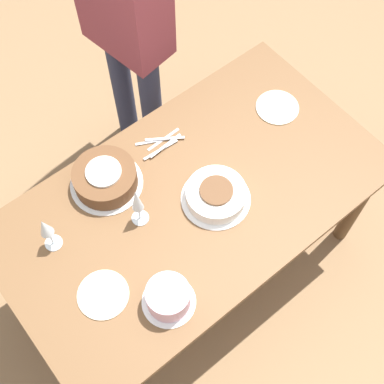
{
  "coord_description": "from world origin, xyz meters",
  "views": [
    {
      "loc": [
        0.63,
        0.78,
        2.65
      ],
      "look_at": [
        0.0,
        0.0,
        0.79
      ],
      "focal_mm": 50.0,
      "sensor_mm": 36.0,
      "label": 1
    }
  ],
  "objects_px": {
    "cake_center_white": "(216,195)",
    "cake_front_chocolate": "(105,178)",
    "wine_glass_near": "(137,202)",
    "person_cutting": "(124,10)",
    "wine_glass_far": "(45,229)",
    "cake_back_decorated": "(168,297)"
  },
  "relations": [
    {
      "from": "cake_back_decorated",
      "to": "cake_center_white",
      "type": "bearing_deg",
      "value": -151.94
    },
    {
      "from": "cake_front_chocolate",
      "to": "person_cutting",
      "type": "height_order",
      "value": "person_cutting"
    },
    {
      "from": "cake_front_chocolate",
      "to": "wine_glass_near",
      "type": "height_order",
      "value": "wine_glass_near"
    },
    {
      "from": "cake_back_decorated",
      "to": "wine_glass_near",
      "type": "bearing_deg",
      "value": -109.51
    },
    {
      "from": "wine_glass_near",
      "to": "person_cutting",
      "type": "xyz_separation_m",
      "value": [
        -0.48,
        -0.73,
        0.12
      ]
    },
    {
      "from": "wine_glass_far",
      "to": "person_cutting",
      "type": "height_order",
      "value": "person_cutting"
    },
    {
      "from": "person_cutting",
      "to": "cake_front_chocolate",
      "type": "bearing_deg",
      "value": -52.51
    },
    {
      "from": "cake_center_white",
      "to": "cake_front_chocolate",
      "type": "bearing_deg",
      "value": -48.1
    },
    {
      "from": "cake_front_chocolate",
      "to": "person_cutting",
      "type": "relative_size",
      "value": 0.18
    },
    {
      "from": "cake_center_white",
      "to": "person_cutting",
      "type": "xyz_separation_m",
      "value": [
        -0.19,
        -0.85,
        0.23
      ]
    },
    {
      "from": "cake_center_white",
      "to": "cake_front_chocolate",
      "type": "xyz_separation_m",
      "value": [
        0.3,
        -0.34,
        0.01
      ]
    },
    {
      "from": "cake_front_chocolate",
      "to": "wine_glass_far",
      "type": "bearing_deg",
      "value": 16.16
    },
    {
      "from": "cake_center_white",
      "to": "cake_front_chocolate",
      "type": "distance_m",
      "value": 0.45
    },
    {
      "from": "wine_glass_far",
      "to": "cake_back_decorated",
      "type": "bearing_deg",
      "value": 113.67
    },
    {
      "from": "cake_center_white",
      "to": "wine_glass_far",
      "type": "xyz_separation_m",
      "value": [
        0.61,
        -0.25,
        0.1
      ]
    },
    {
      "from": "wine_glass_far",
      "to": "cake_front_chocolate",
      "type": "bearing_deg",
      "value": -163.84
    },
    {
      "from": "wine_glass_far",
      "to": "wine_glass_near",
      "type": "bearing_deg",
      "value": 159.06
    },
    {
      "from": "cake_front_chocolate",
      "to": "cake_center_white",
      "type": "bearing_deg",
      "value": 131.9
    },
    {
      "from": "wine_glass_near",
      "to": "wine_glass_far",
      "type": "bearing_deg",
      "value": -20.94
    },
    {
      "from": "cake_front_chocolate",
      "to": "wine_glass_far",
      "type": "distance_m",
      "value": 0.34
    },
    {
      "from": "wine_glass_far",
      "to": "cake_center_white",
      "type": "bearing_deg",
      "value": 158.08
    },
    {
      "from": "cake_center_white",
      "to": "cake_front_chocolate",
      "type": "height_order",
      "value": "cake_front_chocolate"
    }
  ]
}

